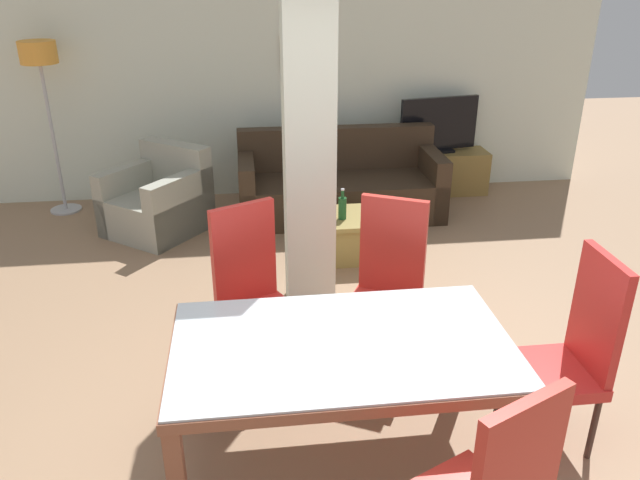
# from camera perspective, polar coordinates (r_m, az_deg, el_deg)

# --- Properties ---
(ground_plane) EXTENTS (18.00, 18.00, 0.00)m
(ground_plane) POSITION_cam_1_polar(r_m,az_deg,el_deg) (3.70, 1.89, -18.95)
(ground_plane) COLOR #997657
(back_wall) EXTENTS (7.20, 0.09, 2.70)m
(back_wall) POSITION_cam_1_polar(r_m,az_deg,el_deg) (7.15, -3.50, 14.79)
(back_wall) COLOR silver
(back_wall) RESTS_ON ground_plane
(divider_pillar) EXTENTS (0.36, 0.34, 2.70)m
(divider_pillar) POSITION_cam_1_polar(r_m,az_deg,el_deg) (4.54, -1.04, 9.25)
(divider_pillar) COLOR silver
(divider_pillar) RESTS_ON ground_plane
(dining_table) EXTENTS (1.76, 1.02, 0.75)m
(dining_table) POSITION_cam_1_polar(r_m,az_deg,el_deg) (3.31, 2.04, -11.29)
(dining_table) COLOR brown
(dining_table) RESTS_ON ground_plane
(dining_chair_far_right) EXTENTS (0.62, 0.62, 1.15)m
(dining_chair_far_right) POSITION_cam_1_polar(r_m,az_deg,el_deg) (4.12, 6.18, -3.85)
(dining_chair_far_right) COLOR red
(dining_chair_far_right) RESTS_ON ground_plane
(dining_chair_far_left) EXTENTS (0.62, 0.62, 1.15)m
(dining_chair_far_left) POSITION_cam_1_polar(r_m,az_deg,el_deg) (4.03, -6.11, -4.55)
(dining_chair_far_left) COLOR red
(dining_chair_far_left) RESTS_ON ground_plane
(dining_chair_head_right) EXTENTS (0.46, 0.46, 1.15)m
(dining_chair_head_right) POSITION_cam_1_polar(r_m,az_deg,el_deg) (3.70, 22.03, -9.21)
(dining_chair_head_right) COLOR red
(dining_chair_head_right) RESTS_ON ground_plane
(sofa) EXTENTS (2.13, 0.87, 0.88)m
(sofa) POSITION_cam_1_polar(r_m,az_deg,el_deg) (6.70, 1.81, 4.86)
(sofa) COLOR #35271B
(sofa) RESTS_ON ground_plane
(armchair) EXTENTS (1.16, 1.17, 0.84)m
(armchair) POSITION_cam_1_polar(r_m,az_deg,el_deg) (6.47, -14.51, 3.30)
(armchair) COLOR #A2A190
(armchair) RESTS_ON ground_plane
(coffee_table) EXTENTS (0.77, 0.60, 0.40)m
(coffee_table) POSITION_cam_1_polar(r_m,az_deg,el_deg) (5.74, 2.48, 0.42)
(coffee_table) COLOR olive
(coffee_table) RESTS_ON ground_plane
(bottle) EXTENTS (0.07, 0.07, 0.28)m
(bottle) POSITION_cam_1_polar(r_m,az_deg,el_deg) (5.56, 2.06, 3.00)
(bottle) COLOR #194C23
(bottle) RESTS_ON coffee_table
(tv_stand) EXTENTS (1.19, 0.40, 0.49)m
(tv_stand) POSITION_cam_1_polar(r_m,az_deg,el_deg) (7.46, 10.46, 6.10)
(tv_stand) COLOR olive
(tv_stand) RESTS_ON ground_plane
(tv_screen) EXTENTS (0.93, 0.26, 0.63)m
(tv_screen) POSITION_cam_1_polar(r_m,az_deg,el_deg) (7.31, 10.80, 10.22)
(tv_screen) COLOR black
(tv_screen) RESTS_ON tv_stand
(floor_lamp) EXTENTS (0.36, 0.36, 1.80)m
(floor_lamp) POSITION_cam_1_polar(r_m,az_deg,el_deg) (7.05, -24.16, 14.09)
(floor_lamp) COLOR #B7B7BC
(floor_lamp) RESTS_ON ground_plane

